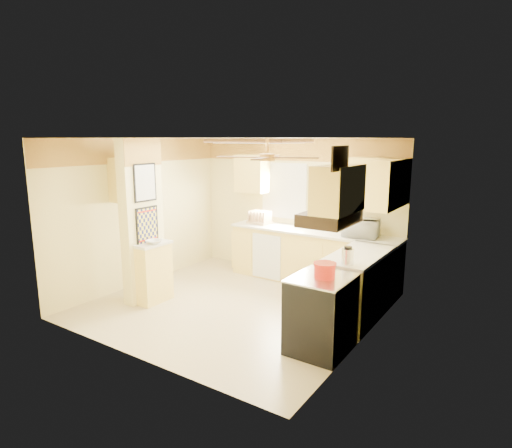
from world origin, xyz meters
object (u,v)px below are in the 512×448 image
Objects in this scene: stove at (321,314)px; microwave at (361,228)px; bowl at (154,242)px; kettle at (348,256)px; dutch_oven at (325,270)px.

microwave is at bearing 98.34° from stove.
stove is 1.68× the size of microwave.
bowl is 0.98× the size of kettle.
kettle is (2.84, 0.57, 0.08)m from bowl.
microwave is 1.62m from kettle.
kettle is (0.09, 0.55, 0.59)m from stove.
bowl is (-2.44, -2.14, -0.12)m from microwave.
stove is at bearing 92.61° from microwave.
kettle reaches higher than stove.
kettle is at bearing 84.36° from dutch_oven.
bowl is 0.87× the size of dutch_oven.
microwave is 2.36× the size of bowl.
kettle is (0.06, 0.56, 0.04)m from dutch_oven.
stove is at bearing 0.42° from bowl.
dutch_oven is at bearing -95.64° from kettle.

